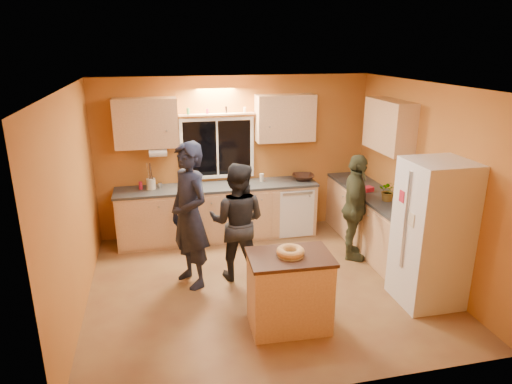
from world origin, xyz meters
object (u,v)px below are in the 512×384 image
object	(u,v)px
person_center	(237,222)
person_right	(355,208)
refrigerator	(432,234)
island	(289,291)
person_left	(190,216)

from	to	relation	value
person_center	person_right	xyz separation A→B (m)	(1.78, 0.21, -0.02)
refrigerator	island	distance (m)	1.89
island	person_center	size ratio (longest dim) A/B	0.58
refrigerator	person_center	distance (m)	2.45
person_center	person_left	bearing A→B (deg)	26.34
person_right	person_center	bearing A→B (deg)	122.58
refrigerator	person_right	world-z (taller)	refrigerator
person_left	person_center	size ratio (longest dim) A/B	1.19
refrigerator	island	size ratio (longest dim) A/B	1.92
person_left	person_right	size ratio (longest dim) A/B	1.22
person_left	person_right	distance (m)	2.43
island	refrigerator	bearing A→B (deg)	7.50
island	person_right	size ratio (longest dim) A/B	0.59
person_left	person_right	world-z (taller)	person_left
island	person_center	bearing A→B (deg)	107.75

